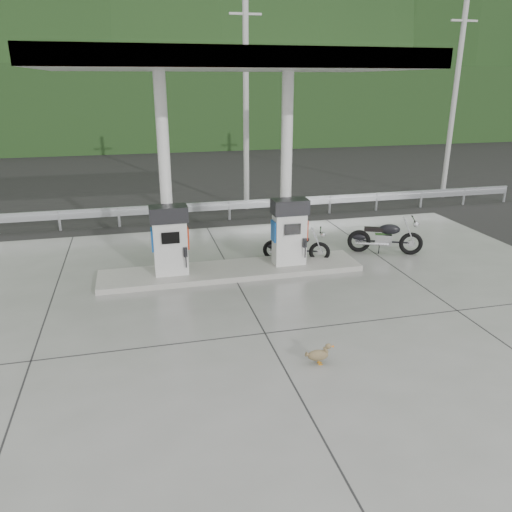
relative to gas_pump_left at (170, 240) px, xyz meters
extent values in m
plane|color=black|center=(1.60, -2.50, -1.07)|extent=(160.00, 160.00, 0.00)
cube|color=slate|center=(1.60, -2.50, -1.06)|extent=(18.00, 14.00, 0.02)
cube|color=gray|center=(1.60, 0.00, -0.98)|extent=(7.00, 1.40, 0.15)
cylinder|color=white|center=(0.00, 0.40, 1.60)|extent=(0.30, 0.30, 5.00)
cylinder|color=white|center=(3.20, 0.40, 1.60)|extent=(0.30, 0.30, 5.00)
cube|color=silver|center=(1.60, 0.00, 4.30)|extent=(8.50, 5.00, 0.40)
cube|color=black|center=(1.60, 9.00, -1.07)|extent=(60.00, 7.00, 0.01)
cylinder|color=#999A94|center=(3.60, 7.00, 2.93)|extent=(0.22, 0.22, 8.00)
cylinder|color=#999A94|center=(12.60, 7.00, 2.93)|extent=(0.22, 0.22, 8.00)
cube|color=black|center=(1.60, 27.50, 1.93)|extent=(80.00, 6.00, 6.00)
camera|label=1|loc=(-0.77, -12.34, 3.87)|focal=35.00mm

